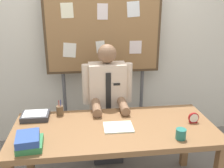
# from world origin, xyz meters

# --- Properties ---
(back_wall) EXTENTS (6.40, 0.08, 2.70)m
(back_wall) POSITION_xyz_m (0.00, 1.19, 1.35)
(back_wall) COLOR silver
(back_wall) RESTS_ON ground_plane
(desk) EXTENTS (1.83, 0.81, 0.73)m
(desk) POSITION_xyz_m (0.00, 0.00, 0.65)
(desk) COLOR brown
(desk) RESTS_ON ground_plane
(person) EXTENTS (0.55, 0.56, 1.38)m
(person) POSITION_xyz_m (0.00, 0.59, 0.64)
(person) COLOR #2D2D33
(person) RESTS_ON ground_plane
(bulletin_board) EXTENTS (1.38, 0.09, 2.00)m
(bulletin_board) POSITION_xyz_m (-0.00, 0.99, 1.46)
(bulletin_board) COLOR #4C3823
(bulletin_board) RESTS_ON ground_plane
(book_stack) EXTENTS (0.22, 0.24, 0.11)m
(book_stack) POSITION_xyz_m (-0.70, -0.25, 0.79)
(book_stack) COLOR #337F47
(book_stack) RESTS_ON desk
(open_notebook) EXTENTS (0.26, 0.21, 0.01)m
(open_notebook) POSITION_xyz_m (0.03, -0.02, 0.74)
(open_notebook) COLOR silver
(open_notebook) RESTS_ON desk
(desk_clock) EXTENTS (0.10, 0.04, 0.10)m
(desk_clock) POSITION_xyz_m (0.74, -0.01, 0.78)
(desk_clock) COLOR maroon
(desk_clock) RESTS_ON desk
(coffee_mug) EXTENTS (0.09, 0.09, 0.09)m
(coffee_mug) POSITION_xyz_m (0.51, -0.27, 0.78)
(coffee_mug) COLOR #267266
(coffee_mug) RESTS_ON desk
(pen_holder) EXTENTS (0.07, 0.07, 0.16)m
(pen_holder) POSITION_xyz_m (-0.51, 0.32, 0.78)
(pen_holder) COLOR brown
(pen_holder) RESTS_ON desk
(paper_tray) EXTENTS (0.26, 0.20, 0.06)m
(paper_tray) POSITION_xyz_m (-0.74, 0.26, 0.76)
(paper_tray) COLOR #333338
(paper_tray) RESTS_ON desk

